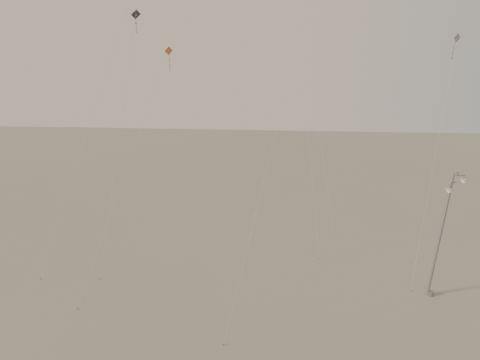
# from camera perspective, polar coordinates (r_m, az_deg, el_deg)

# --- Properties ---
(ground) EXTENTS (160.00, 160.00, 0.00)m
(ground) POSITION_cam_1_polar(r_m,az_deg,el_deg) (24.90, 4.74, -21.47)
(ground) COLOR gray
(ground) RESTS_ON ground
(street_lamp) EXTENTS (1.50, 0.92, 9.04)m
(street_lamp) POSITION_cam_1_polar(r_m,az_deg,el_deg) (28.68, 28.46, -7.06)
(street_lamp) COLOR gray
(street_lamp) RESTS_ON ground
(kite_1) EXTENTS (5.32, 7.96, 22.60)m
(kite_1) POSITION_cam_1_polar(r_m,az_deg,el_deg) (23.82, 8.92, 20.26)
(kite_1) COLOR #2E2A26
(kite_1) RESTS_ON ground
(kite_3) EXTENTS (4.94, 8.98, 16.99)m
(kite_3) POSITION_cam_1_polar(r_m,az_deg,el_deg) (28.53, -13.87, 10.14)
(kite_3) COLOR maroon
(kite_3) RESTS_ON ground
(kite_4) EXTENTS (2.11, 3.84, 17.68)m
(kite_4) POSITION_cam_1_polar(r_m,az_deg,el_deg) (29.69, 28.75, 10.17)
(kite_4) COLOR #2E2A26
(kite_4) RESTS_ON ground
(kite_6) EXTENTS (3.50, 3.50, 19.30)m
(kite_6) POSITION_cam_1_polar(r_m,az_deg,el_deg) (28.53, -16.99, 13.32)
(kite_6) COLOR #2E2A26
(kite_6) RESTS_ON ground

